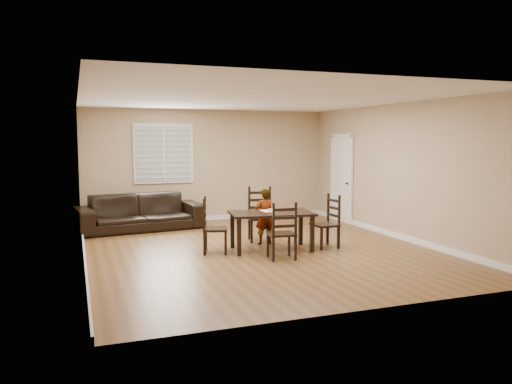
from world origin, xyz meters
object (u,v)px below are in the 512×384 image
Objects in this scene: dining_table at (271,217)px; chair_left at (209,228)px; chair_right at (330,223)px; chair_near at (260,216)px; donut at (270,210)px; child at (264,216)px; sofa at (140,212)px; chair_far at (283,234)px.

dining_table is 1.59× the size of chair_left.
dining_table is at bearing -99.56° from chair_right.
donut is at bearing -84.38° from chair_near.
dining_table is 1.14m from chair_left.
child is 0.39× the size of sofa.
dining_table is 1.48× the size of child.
donut is (-1.08, 0.29, 0.27)m from chair_right.
chair_left is at bearing -36.43° from chair_far.
chair_far is (-0.10, -0.78, -0.16)m from dining_table.
sofa is at bearing 34.59° from chair_left.
dining_table is at bearing -62.99° from sofa.
chair_far is at bearing -64.94° from chair_right.
chair_near reaches higher than chair_far.
dining_table is at bearing -81.35° from chair_left.
sofa is (-2.03, 2.33, -0.14)m from child.
chair_near is 1.08× the size of chair_left.
chair_left reaches higher than chair_right.
chair_left is 9.32× the size of donut.
child reaches higher than donut.
child is at bearing -55.88° from chair_left.
donut is at bearing -73.10° from chair_left.
sofa is (-0.85, 2.69, -0.05)m from chair_left.
chair_near reaches higher than sofa.
sofa is (-1.96, 2.86, -0.21)m from dining_table.
donut is at bearing -60.87° from sofa.
chair_right is (1.22, 0.66, 0.01)m from chair_far.
chair_far is 1.32m from child.
dining_table is at bearing -85.57° from chair_near.
chair_left reaches higher than donut.
child is at bearing -125.05° from chair_right.
chair_right is 1.15m from donut.
sofa is at bearing -137.26° from chair_right.
donut is (0.14, 0.94, 0.27)m from chair_far.
chair_left is 1.24m from child.
chair_left reaches higher than sofa.
chair_near is 2.84m from sofa.
chair_left is 1.00× the size of chair_right.
donut is 3.37m from sofa.
chair_right is at bearing -14.83° from donut.
child is at bearing -86.44° from chair_near.
dining_table is 0.58× the size of sofa.
sofa is at bearing 131.95° from dining_table.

